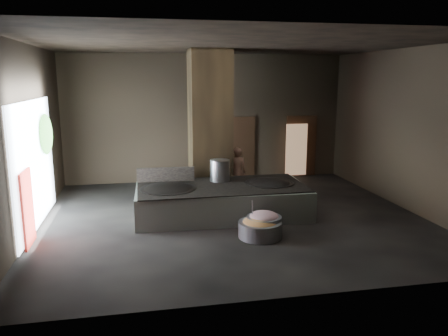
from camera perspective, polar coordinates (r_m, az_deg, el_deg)
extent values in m
cube|color=black|center=(11.88, 1.13, -6.60)|extent=(10.00, 9.00, 0.10)
cube|color=black|center=(11.30, 1.23, 16.12)|extent=(10.00, 9.00, 0.10)
cube|color=black|center=(15.81, -2.33, 6.52)|extent=(10.00, 0.10, 4.50)
cube|color=black|center=(7.04, 9.02, -0.19)|extent=(10.00, 0.10, 4.50)
cube|color=black|center=(11.42, -24.47, 3.46)|extent=(0.10, 9.00, 4.50)
cube|color=black|center=(13.37, 22.92, 4.65)|extent=(0.10, 9.00, 4.50)
cube|color=black|center=(13.16, -1.86, 5.47)|extent=(1.20, 1.20, 4.50)
cube|color=#A2B4A3|center=(11.89, -0.29, -4.31)|extent=(4.65, 2.34, 0.80)
cube|color=black|center=(11.79, -0.30, -2.36)|extent=(4.48, 2.15, 0.03)
ellipsoid|color=black|center=(11.58, -7.32, -3.05)|extent=(1.44, 1.44, 0.40)
cylinder|color=black|center=(11.56, -7.33, -2.71)|extent=(1.47, 1.47, 0.05)
ellipsoid|color=black|center=(12.17, 5.92, -2.29)|extent=(1.34, 1.34, 0.38)
cylinder|color=black|center=(12.15, 5.93, -1.97)|extent=(1.37, 1.37, 0.05)
cylinder|color=#95999C|center=(12.25, -0.55, -0.31)|extent=(0.56, 0.56, 0.60)
cube|color=black|center=(12.29, -7.61, -0.85)|extent=(1.59, 0.11, 0.40)
imported|color=#9F6851|center=(13.79, 1.73, -0.47)|extent=(0.61, 0.45, 1.54)
cylinder|color=slate|center=(10.39, 4.72, -7.99)|extent=(1.13, 1.13, 0.37)
ellipsoid|color=#9A994A|center=(10.33, 4.73, -7.14)|extent=(0.84, 0.84, 0.26)
cylinder|color=#95999C|center=(10.37, 3.72, -5.89)|extent=(0.15, 0.39, 0.72)
cylinder|color=slate|center=(10.52, 5.24, -7.51)|extent=(1.05, 1.05, 0.46)
ellipsoid|color=#AD6874|center=(10.45, 5.26, -6.36)|extent=(0.69, 0.69, 0.26)
cube|color=black|center=(16.09, 1.99, 2.48)|extent=(1.18, 0.08, 2.38)
cube|color=#8C6647|center=(16.27, 2.44, 2.41)|extent=(0.86, 0.04, 2.04)
cube|color=black|center=(16.78, 10.01, 2.70)|extent=(1.18, 0.08, 2.38)
cube|color=#8C6647|center=(16.47, 9.41, 2.37)|extent=(0.81, 0.04, 1.93)
cube|color=white|center=(11.69, -23.51, 0.47)|extent=(0.04, 4.20, 3.10)
cube|color=maroon|center=(10.61, -24.27, -4.84)|extent=(0.05, 0.90, 1.70)
ellipsoid|color=#194714|center=(12.65, -22.25, 4.12)|extent=(0.28, 1.10, 1.10)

